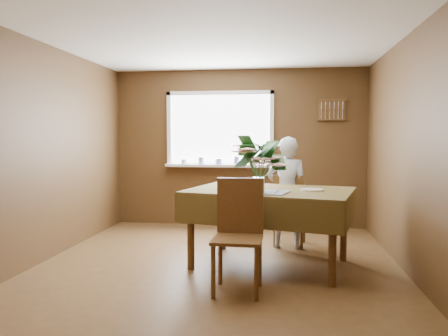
# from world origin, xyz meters

# --- Properties ---
(floor) EXTENTS (4.50, 4.50, 0.00)m
(floor) POSITION_xyz_m (0.00, 0.00, 0.00)
(floor) COLOR #4F341B
(floor) RESTS_ON ground
(ceiling) EXTENTS (4.50, 4.50, 0.00)m
(ceiling) POSITION_xyz_m (0.00, 0.00, 2.50)
(ceiling) COLOR white
(ceiling) RESTS_ON wall_back
(wall_back) EXTENTS (4.00, 0.00, 4.00)m
(wall_back) POSITION_xyz_m (0.00, 2.25, 1.25)
(wall_back) COLOR brown
(wall_back) RESTS_ON floor
(wall_front) EXTENTS (4.00, 0.00, 4.00)m
(wall_front) POSITION_xyz_m (0.00, -2.25, 1.25)
(wall_front) COLOR brown
(wall_front) RESTS_ON floor
(wall_left) EXTENTS (0.00, 4.50, 4.50)m
(wall_left) POSITION_xyz_m (-2.00, 0.00, 1.25)
(wall_left) COLOR brown
(wall_left) RESTS_ON floor
(wall_right) EXTENTS (0.00, 4.50, 4.50)m
(wall_right) POSITION_xyz_m (2.00, 0.00, 1.25)
(wall_right) COLOR brown
(wall_right) RESTS_ON floor
(window_assembly) EXTENTS (1.72, 0.20, 1.22)m
(window_assembly) POSITION_xyz_m (-0.29, 2.20, 1.35)
(window_assembly) COLOR white
(window_assembly) RESTS_ON wall_back
(spoon_rack) EXTENTS (0.44, 0.05, 0.33)m
(spoon_rack) POSITION_xyz_m (1.45, 2.22, 1.85)
(spoon_rack) COLOR brown
(spoon_rack) RESTS_ON wall_back
(dining_table) EXTENTS (1.98, 1.58, 0.86)m
(dining_table) POSITION_xyz_m (0.57, 0.11, 0.74)
(dining_table) COLOR brown
(dining_table) RESTS_ON floor
(chair_far) EXTENTS (0.45, 0.45, 0.94)m
(chair_far) POSITION_xyz_m (0.80, 0.98, 0.51)
(chair_far) COLOR brown
(chair_far) RESTS_ON floor
(chair_near) EXTENTS (0.45, 0.45, 1.04)m
(chair_near) POSITION_xyz_m (0.31, -0.71, 0.56)
(chair_near) COLOR brown
(chair_near) RESTS_ON floor
(seated_woman) EXTENTS (0.54, 0.37, 1.43)m
(seated_woman) POSITION_xyz_m (0.77, 0.89, 0.72)
(seated_woman) COLOR white
(seated_woman) RESTS_ON floor
(flower_bouquet) EXTENTS (0.62, 0.62, 0.53)m
(flower_bouquet) POSITION_xyz_m (0.46, -0.14, 1.20)
(flower_bouquet) COLOR white
(flower_bouquet) RESTS_ON dining_table
(side_plate) EXTENTS (0.28, 0.28, 0.01)m
(side_plate) POSITION_xyz_m (1.03, 0.08, 0.86)
(side_plate) COLOR white
(side_plate) RESTS_ON dining_table
(table_knife) EXTENTS (0.06, 0.19, 0.00)m
(table_knife) POSITION_xyz_m (0.66, -0.16, 0.86)
(table_knife) COLOR silver
(table_knife) RESTS_ON dining_table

